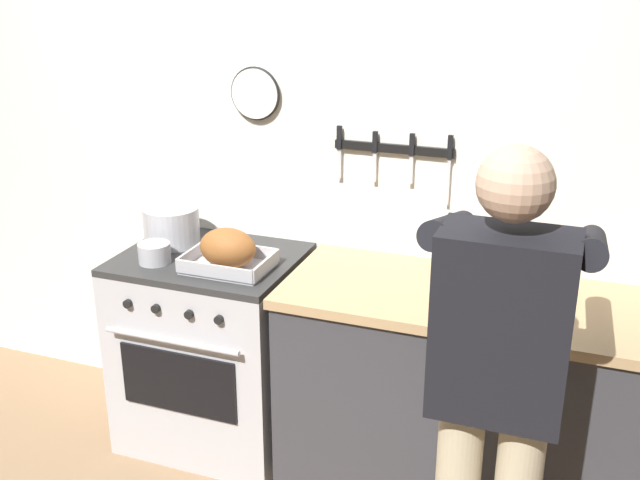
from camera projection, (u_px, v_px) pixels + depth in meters
name	position (u px, v px, depth m)	size (l,w,h in m)	color
wall_back	(286.00, 151.00, 3.39)	(6.00, 0.13, 2.60)	white
counter_block	(540.00, 408.00, 2.97)	(2.03, 0.65, 0.90)	#38383D
stove	(214.00, 348.00, 3.44)	(0.76, 0.67, 0.90)	#BCBCC1
person_cook	(498.00, 379.00, 2.23)	(0.51, 0.63, 1.66)	#C6B793
roasting_pan	(228.00, 251.00, 3.12)	(0.35, 0.26, 0.18)	#B7B7BC
stock_pot	(172.00, 226.00, 3.40)	(0.25, 0.25, 0.17)	#B7B7BC
saucepan	(154.00, 253.00, 3.20)	(0.14, 0.14, 0.09)	#B7B7BC
cutting_board	(511.00, 307.00, 2.79)	(0.36, 0.24, 0.02)	tan
bottle_vinegar	(500.00, 264.00, 2.94)	(0.06, 0.06, 0.23)	#997F4C
bottle_dish_soap	(472.00, 258.00, 3.05)	(0.06, 0.06, 0.20)	#338CCC
bottle_hot_sauce	(533.00, 265.00, 2.98)	(0.05, 0.05, 0.20)	red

